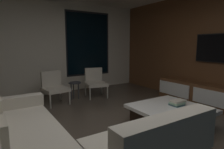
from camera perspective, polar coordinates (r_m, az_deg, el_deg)
name	(u,v)px	position (r m, az deg, el deg)	size (l,w,h in m)	color
floor	(117,146)	(2.92, 1.41, -20.41)	(9.20, 9.20, 0.00)	#473D33
back_wall_with_window	(45,48)	(5.89, -19.34, 7.52)	(6.60, 0.30, 2.70)	beige
coffee_table	(170,117)	(3.57, 16.90, -11.85)	(1.16, 1.16, 0.36)	black
book_stack_on_coffee_table	(177,103)	(3.63, 18.77, -7.93)	(0.28, 0.19, 0.09)	#446871
accent_chair_near_window	(95,81)	(5.36, -5.01, -1.87)	(0.64, 0.65, 0.78)	#B2ADA0
accent_chair_by_curtain	(54,86)	(4.90, -16.85, -3.23)	(0.61, 0.63, 0.78)	#B2ADA0
side_stool	(75,85)	(5.12, -11.01, -3.19)	(0.32, 0.32, 0.46)	#333338
media_console	(220,99)	(4.86, 29.39, -6.28)	(0.46, 3.10, 0.52)	brown
mounted_tv	(220,48)	(4.97, 29.32, 6.83)	(0.05, 1.14, 0.66)	black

